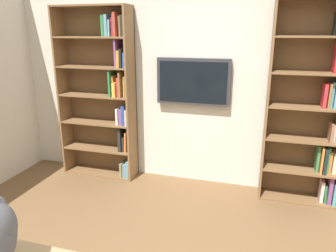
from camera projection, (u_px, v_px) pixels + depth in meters
The scene contains 4 objects.
wall_back at pixel (197, 69), 3.60m from camera, with size 4.52×0.06×2.70m, color silver.
bookshelf_left at pixel (319, 106), 3.19m from camera, with size 0.83×0.28×2.07m.
bookshelf_right at pixel (105, 93), 3.83m from camera, with size 0.92×0.28×2.04m.
wall_mounted_tv at pixel (193, 82), 3.57m from camera, with size 0.83×0.07×0.52m.
Camera 1 is at (-0.71, 1.35, 1.77)m, focal length 34.11 mm.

